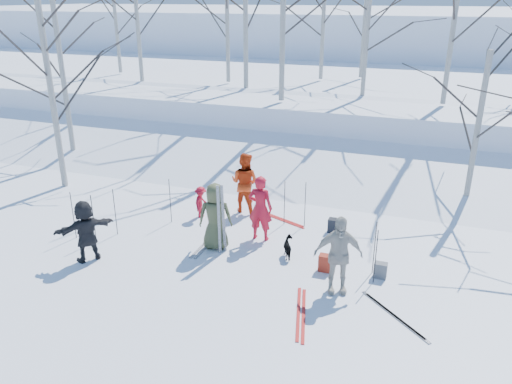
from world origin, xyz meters
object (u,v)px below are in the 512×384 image
at_px(skier_cream_east, 338,255).
at_px(backpack_red, 326,263).
at_px(skier_grey_west, 86,231).
at_px(skier_red_seated, 201,202).
at_px(skier_olive_center, 215,217).
at_px(dog, 289,248).
at_px(backpack_dark, 334,226).
at_px(skier_redor_behind, 245,183).
at_px(backpack_grey, 380,270).
at_px(skier_red_north, 260,208).

bearing_deg(skier_cream_east, backpack_red, 99.40).
relative_size(skier_cream_east, skier_grey_west, 1.15).
distance_m(skier_red_seated, skier_cream_east, 5.28).
distance_m(skier_olive_center, backpack_red, 3.04).
distance_m(dog, backpack_red, 1.07).
height_order(dog, backpack_dark, dog).
relative_size(skier_redor_behind, backpack_dark, 4.62).
xyz_separation_m(skier_red_seated, backpack_dark, (3.94, 0.32, -0.28)).
height_order(backpack_red, backpack_grey, backpack_red).
bearing_deg(skier_cream_east, dog, 122.73).
distance_m(skier_redor_behind, backpack_grey, 5.12).
bearing_deg(backpack_dark, skier_red_north, -149.37).
bearing_deg(skier_redor_behind, skier_cream_east, 142.56).
bearing_deg(skier_red_seated, backpack_dark, -88.48).
relative_size(skier_red_north, backpack_grey, 4.77).
xyz_separation_m(skier_grey_west, backpack_red, (5.69, 1.46, -0.58)).
xyz_separation_m(dog, backpack_dark, (0.79, 1.78, -0.06)).
bearing_deg(backpack_red, backpack_dark, 95.95).
height_order(skier_red_north, backpack_grey, skier_red_north).
bearing_deg(skier_olive_center, skier_redor_behind, -106.32).
relative_size(skier_red_north, skier_red_seated, 1.89).
height_order(skier_cream_east, skier_grey_west, skier_cream_east).
bearing_deg(skier_olive_center, skier_red_seated, -73.13).
xyz_separation_m(skier_red_seated, backpack_red, (4.16, -1.83, -0.27)).
height_order(skier_redor_behind, backpack_red, skier_redor_behind).
distance_m(skier_red_north, backpack_grey, 3.51).
distance_m(skier_redor_behind, skier_cream_east, 4.94).
bearing_deg(dog, backpack_dark, -142.12).
relative_size(skier_redor_behind, skier_grey_west, 1.17).
distance_m(skier_red_north, skier_redor_behind, 1.94).
xyz_separation_m(skier_olive_center, backpack_red, (2.96, -0.20, -0.68)).
distance_m(skier_grey_west, backpack_grey, 7.17).
relative_size(skier_grey_west, backpack_grey, 4.17).
bearing_deg(skier_red_north, backpack_red, 150.72).
xyz_separation_m(skier_olive_center, skier_grey_west, (-2.73, -1.66, -0.10)).
height_order(skier_red_north, skier_cream_east, skier_cream_east).
xyz_separation_m(skier_redor_behind, backpack_red, (3.10, -2.69, -0.71)).
xyz_separation_m(skier_red_north, skier_redor_behind, (-1.07, 1.62, 0.02)).
distance_m(skier_red_north, backpack_dark, 2.22).
bearing_deg(skier_cream_east, skier_olive_center, 145.33).
bearing_deg(backpack_grey, skier_red_seated, 162.72).
bearing_deg(skier_red_north, skier_red_seated, -20.96).
bearing_deg(skier_olive_center, skier_cream_east, 144.13).
bearing_deg(skier_red_north, skier_grey_west, 33.35).
bearing_deg(dog, backpack_red, 131.83).
bearing_deg(backpack_grey, backpack_red, -173.85).
bearing_deg(skier_redor_behind, skier_grey_west, 65.34).
distance_m(skier_cream_east, backpack_dark, 3.08).
relative_size(skier_red_seated, backpack_dark, 2.39).
height_order(skier_redor_behind, dog, skier_redor_behind).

